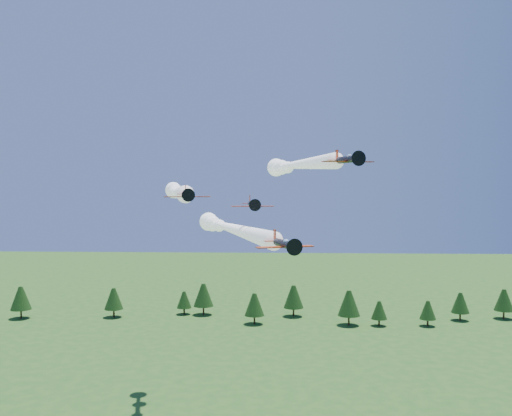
{
  "coord_description": "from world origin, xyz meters",
  "views": [
    {
      "loc": [
        2.04,
        -81.14,
        45.78
      ],
      "look_at": [
        -1.49,
        0.0,
        42.45
      ],
      "focal_mm": 40.0,
      "sensor_mm": 36.0,
      "label": 1
    }
  ],
  "objects_px": {
    "plane_right": "(296,165)",
    "plane_slot": "(252,204)",
    "plane_lead": "(229,228)",
    "plane_left": "(177,192)"
  },
  "relations": [
    {
      "from": "plane_right",
      "to": "plane_lead",
      "type": "bearing_deg",
      "value": -162.97
    },
    {
      "from": "plane_lead",
      "to": "plane_left",
      "type": "xyz_separation_m",
      "value": [
        -11.24,
        11.84,
        6.07
      ]
    },
    {
      "from": "plane_lead",
      "to": "plane_right",
      "type": "bearing_deg",
      "value": 14.93
    },
    {
      "from": "plane_left",
      "to": "plane_right",
      "type": "xyz_separation_m",
      "value": [
        22.89,
        -3.99,
        5.05
      ]
    },
    {
      "from": "plane_lead",
      "to": "plane_right",
      "type": "distance_m",
      "value": 17.92
    },
    {
      "from": "plane_lead",
      "to": "plane_slot",
      "type": "height_order",
      "value": "plane_slot"
    },
    {
      "from": "plane_right",
      "to": "plane_slot",
      "type": "xyz_separation_m",
      "value": [
        -7.24,
        -16.46,
        -6.77
      ]
    },
    {
      "from": "plane_slot",
      "to": "plane_left",
      "type": "bearing_deg",
      "value": 117.55
    },
    {
      "from": "plane_lead",
      "to": "plane_left",
      "type": "height_order",
      "value": "plane_left"
    },
    {
      "from": "plane_lead",
      "to": "plane_left",
      "type": "relative_size",
      "value": 0.85
    }
  ]
}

